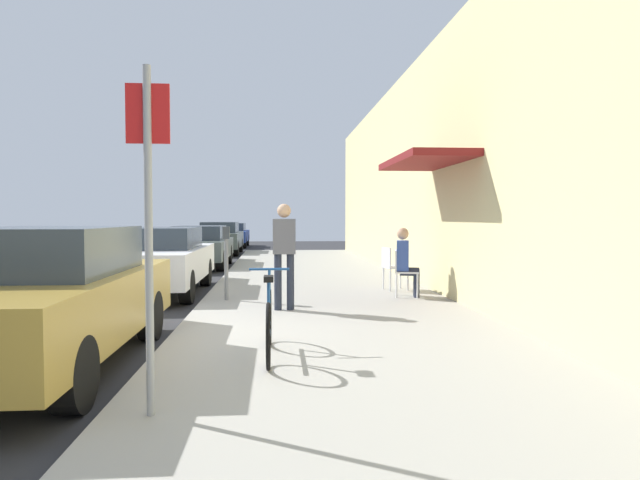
# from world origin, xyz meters

# --- Properties ---
(ground_plane) EXTENTS (60.00, 60.00, 0.00)m
(ground_plane) POSITION_xyz_m (0.00, 0.00, 0.00)
(ground_plane) COLOR #2D2D30
(sidewalk_slab) EXTENTS (4.50, 32.00, 0.12)m
(sidewalk_slab) POSITION_xyz_m (2.25, 2.00, 0.06)
(sidewalk_slab) COLOR #9E9B93
(sidewalk_slab) RESTS_ON ground_plane
(building_facade) EXTENTS (1.40, 32.00, 5.16)m
(building_facade) POSITION_xyz_m (4.64, 2.00, 2.58)
(building_facade) COLOR beige
(building_facade) RESTS_ON ground_plane
(parked_car_0) EXTENTS (1.80, 4.40, 1.50)m
(parked_car_0) POSITION_xyz_m (-1.10, -1.02, 0.77)
(parked_car_0) COLOR #A58433
(parked_car_0) RESTS_ON ground_plane
(parked_car_1) EXTENTS (1.80, 4.40, 1.39)m
(parked_car_1) POSITION_xyz_m (-1.10, 4.70, 0.73)
(parked_car_1) COLOR silver
(parked_car_1) RESTS_ON ground_plane
(parked_car_2) EXTENTS (1.80, 4.40, 1.33)m
(parked_car_2) POSITION_xyz_m (-1.10, 10.88, 0.70)
(parked_car_2) COLOR #47514C
(parked_car_2) RESTS_ON ground_plane
(parked_car_3) EXTENTS (1.80, 4.40, 1.40)m
(parked_car_3) POSITION_xyz_m (-1.10, 17.23, 0.73)
(parked_car_3) COLOR #47514C
(parked_car_3) RESTS_ON ground_plane
(parked_car_4) EXTENTS (1.80, 4.40, 1.30)m
(parked_car_4) POSITION_xyz_m (-1.10, 23.04, 0.69)
(parked_car_4) COLOR navy
(parked_car_4) RESTS_ON ground_plane
(parking_meter) EXTENTS (0.12, 0.10, 1.32)m
(parking_meter) POSITION_xyz_m (0.45, 2.95, 0.89)
(parking_meter) COLOR slate
(parking_meter) RESTS_ON sidewalk_slab
(street_sign) EXTENTS (0.32, 0.06, 2.60)m
(street_sign) POSITION_xyz_m (0.40, -2.83, 1.64)
(street_sign) COLOR gray
(street_sign) RESTS_ON sidewalk_slab
(bicycle_0) EXTENTS (0.46, 1.71, 0.90)m
(bicycle_0) POSITION_xyz_m (1.26, -1.15, 0.48)
(bicycle_0) COLOR black
(bicycle_0) RESTS_ON sidewalk_slab
(cafe_chair_0) EXTENTS (0.52, 0.52, 0.87)m
(cafe_chair_0) POSITION_xyz_m (3.70, 3.12, 0.62)
(cafe_chair_0) COLOR silver
(cafe_chair_0) RESTS_ON sidewalk_slab
(seated_patron_0) EXTENTS (0.49, 0.43, 1.29)m
(seated_patron_0) POSITION_xyz_m (3.76, 3.11, 0.82)
(seated_patron_0) COLOR #232838
(seated_patron_0) RESTS_ON sidewalk_slab
(cafe_chair_1) EXTENTS (0.51, 0.51, 0.87)m
(cafe_chair_1) POSITION_xyz_m (3.70, 4.05, 0.62)
(cafe_chair_1) COLOR silver
(cafe_chair_1) RESTS_ON sidewalk_slab
(pedestrian_standing) EXTENTS (0.36, 0.22, 1.70)m
(pedestrian_standing) POSITION_xyz_m (1.47, 1.80, 1.12)
(pedestrian_standing) COLOR #232838
(pedestrian_standing) RESTS_ON sidewalk_slab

